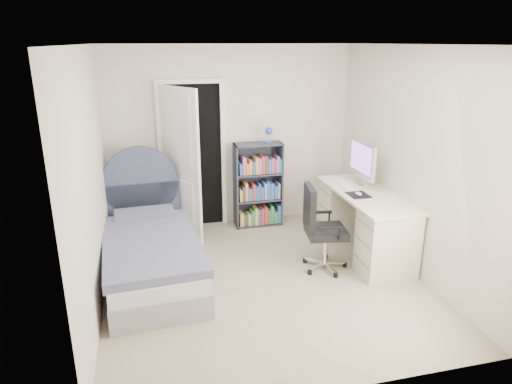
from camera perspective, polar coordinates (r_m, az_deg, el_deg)
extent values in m
cube|color=gray|center=(5.21, 0.90, -11.04)|extent=(3.40, 3.60, 0.05)
cube|color=white|center=(4.54, 1.07, 18.28)|extent=(3.40, 3.60, 0.05)
cube|color=beige|center=(6.45, -3.19, 6.86)|extent=(3.40, 0.05, 2.50)
cube|color=beige|center=(3.09, 9.68, -6.39)|extent=(3.40, 0.05, 2.50)
cube|color=beige|center=(4.60, -20.27, 1.04)|extent=(0.05, 3.60, 2.50)
cube|color=beige|center=(5.41, 18.99, 3.64)|extent=(0.05, 3.60, 2.50)
cube|color=black|center=(6.40, -7.95, 4.33)|extent=(0.80, 0.01, 2.00)
cube|color=white|center=(6.35, -11.80, 4.00)|extent=(0.06, 0.06, 2.00)
cube|color=white|center=(6.43, -4.11, 4.53)|extent=(0.06, 0.06, 2.00)
cube|color=white|center=(6.21, -8.35, 13.53)|extent=(0.92, 0.06, 0.06)
cube|color=white|center=(6.03, -9.42, 3.38)|extent=(0.44, 0.71, 2.00)
cube|color=gray|center=(5.28, -12.82, -9.15)|extent=(1.09, 2.08, 0.26)
cube|color=silver|center=(5.20, -12.98, -7.17)|extent=(1.07, 2.04, 0.16)
cube|color=slate|center=(5.05, -12.97, -6.41)|extent=(1.11, 1.78, 0.10)
cube|color=slate|center=(5.81, -13.74, -2.93)|extent=(0.74, 0.45, 0.12)
cube|color=#3B445C|center=(6.14, -13.93, -2.50)|extent=(0.96, 0.12, 0.81)
cylinder|color=#3B445C|center=(6.01, -14.22, 1.10)|extent=(0.96, 0.12, 0.96)
cylinder|color=tan|center=(6.24, -17.45, -3.83)|extent=(0.04, 0.04, 0.53)
cylinder|color=tan|center=(6.58, -17.30, -2.66)|extent=(0.04, 0.04, 0.53)
cylinder|color=tan|center=(6.22, -14.10, -3.59)|extent=(0.04, 0.04, 0.53)
cylinder|color=tan|center=(6.56, -14.12, -2.43)|extent=(0.04, 0.04, 0.53)
cube|color=tan|center=(6.31, -15.94, -1.00)|extent=(0.42, 0.42, 0.03)
cube|color=tan|center=(6.43, -15.68, -3.78)|extent=(0.38, 0.38, 0.02)
cube|color=#B24C33|center=(6.31, -16.44, -0.77)|extent=(0.17, 0.23, 0.03)
cube|color=#3F598C|center=(6.30, -16.47, -0.52)|extent=(0.16, 0.22, 0.03)
cube|color=#D8CC7F|center=(6.29, -16.49, -0.26)|extent=(0.15, 0.21, 0.03)
cylinder|color=silver|center=(6.38, -8.95, -5.14)|extent=(0.21, 0.21, 0.02)
cylinder|color=silver|center=(6.14, -9.28, 1.03)|extent=(0.02, 0.02, 1.44)
sphere|color=silver|center=(5.93, -8.98, 7.32)|extent=(0.08, 0.08, 0.08)
cube|color=#323744|center=(6.38, -2.56, 0.69)|extent=(0.02, 0.29, 1.19)
cube|color=#323744|center=(6.53, 3.03, 1.10)|extent=(0.02, 0.29, 1.19)
cube|color=#323744|center=(6.30, 0.27, 6.00)|extent=(0.67, 0.29, 0.02)
cube|color=#323744|center=(6.65, 0.26, -3.94)|extent=(0.67, 0.29, 0.02)
cube|color=#323744|center=(6.58, -0.03, 1.25)|extent=(0.67, 0.01, 1.19)
cube|color=#323744|center=(6.52, 0.26, -0.91)|extent=(0.63, 0.27, 0.02)
cube|color=#323744|center=(6.40, 0.27, 2.32)|extent=(0.63, 0.27, 0.02)
cylinder|color=#2547A0|center=(6.33, 1.54, 6.24)|extent=(0.11, 0.11, 0.02)
cylinder|color=silver|center=(6.31, 1.55, 6.92)|extent=(0.02, 0.02, 0.15)
sphere|color=#2547A0|center=(6.27, 1.62, 7.63)|extent=(0.11, 0.11, 0.11)
cube|color=#D8BF4C|center=(6.54, -1.89, -3.32)|extent=(0.05, 0.20, 0.18)
cube|color=#3F3F3F|center=(6.55, -1.40, -3.34)|extent=(0.05, 0.20, 0.16)
cube|color=#D8BF4C|center=(6.56, -0.95, -3.30)|extent=(0.04, 0.20, 0.16)
cube|color=#337F4C|center=(6.56, -0.53, -3.08)|extent=(0.04, 0.20, 0.21)
cube|color=#D8BF4C|center=(6.57, -0.10, -2.91)|extent=(0.05, 0.20, 0.24)
cube|color=#335999|center=(6.58, 0.27, -2.95)|extent=(0.03, 0.20, 0.22)
cube|color=#B23333|center=(6.59, 0.64, -2.87)|extent=(0.04, 0.20, 0.23)
cube|color=#B23333|center=(6.60, 1.11, -2.78)|extent=(0.05, 0.20, 0.25)
cube|color=#337F4C|center=(6.62, 1.50, -2.93)|extent=(0.03, 0.20, 0.20)
cube|color=#337F4C|center=(6.62, 1.87, -2.67)|extent=(0.05, 0.20, 0.26)
cube|color=#337F4C|center=(6.65, 2.30, -2.98)|extent=(0.05, 0.20, 0.17)
cube|color=#335999|center=(6.65, 2.73, -2.57)|extent=(0.05, 0.20, 0.26)
cube|color=#D8BF4C|center=(6.41, -2.02, -0.30)|extent=(0.03, 0.20, 0.16)
cube|color=#3F3F3F|center=(6.41, -1.69, -0.11)|extent=(0.03, 0.20, 0.20)
cube|color=orange|center=(6.41, -1.34, 0.15)|extent=(0.04, 0.20, 0.26)
cube|color=#335999|center=(6.43, -0.87, -0.17)|extent=(0.06, 0.20, 0.17)
cube|color=#B23333|center=(6.44, -0.39, 0.11)|extent=(0.04, 0.20, 0.23)
cube|color=#335999|center=(6.45, -0.01, 0.00)|extent=(0.03, 0.20, 0.20)
cube|color=#335999|center=(6.45, 0.29, 0.20)|extent=(0.02, 0.20, 0.24)
cube|color=#335999|center=(6.47, 0.64, -0.03)|extent=(0.04, 0.20, 0.18)
cube|color=#7F72B2|center=(6.47, 1.05, 0.24)|extent=(0.04, 0.20, 0.23)
cube|color=#335999|center=(6.48, 1.41, 0.39)|extent=(0.03, 0.20, 0.26)
cube|color=#335999|center=(6.50, 1.83, 0.28)|extent=(0.06, 0.20, 0.23)
cube|color=#335999|center=(6.52, 2.32, 0.12)|extent=(0.05, 0.20, 0.18)
cube|color=#7F72B2|center=(6.53, 2.70, 0.32)|extent=(0.03, 0.20, 0.22)
cube|color=#335999|center=(6.30, -2.05, 2.98)|extent=(0.04, 0.20, 0.16)
cube|color=#994C7F|center=(6.30, -1.60, 3.39)|extent=(0.05, 0.20, 0.24)
cube|color=orange|center=(6.32, -1.18, 3.02)|extent=(0.03, 0.20, 0.15)
cube|color=orange|center=(6.32, -0.84, 3.22)|extent=(0.04, 0.20, 0.20)
cube|color=#335999|center=(6.33, -0.47, 3.17)|extent=(0.04, 0.20, 0.18)
cube|color=orange|center=(6.34, -0.05, 3.41)|extent=(0.05, 0.20, 0.23)
cube|color=#7F72B2|center=(6.35, 0.34, 3.38)|extent=(0.03, 0.20, 0.21)
cube|color=#B23333|center=(6.36, 0.75, 3.53)|extent=(0.05, 0.20, 0.24)
cube|color=#3F3F3F|center=(6.37, 1.15, 3.56)|extent=(0.03, 0.20, 0.25)
cube|color=#335999|center=(6.38, 1.51, 3.36)|extent=(0.04, 0.20, 0.19)
cube|color=#994C7F|center=(6.39, 1.90, 3.45)|extent=(0.04, 0.20, 0.21)
cube|color=#B23333|center=(6.41, 2.25, 3.40)|extent=(0.03, 0.20, 0.19)
cube|color=#7F72B2|center=(6.41, 2.57, 3.58)|extent=(0.03, 0.20, 0.23)
cube|color=#335999|center=(6.43, 2.97, 3.44)|extent=(0.05, 0.20, 0.19)
cube|color=beige|center=(5.65, 13.61, -0.24)|extent=(0.65, 1.63, 0.03)
cube|color=beige|center=(5.33, 16.08, -6.20)|extent=(0.60, 0.43, 0.76)
cube|color=beige|center=(6.27, 10.97, -2.05)|extent=(0.60, 0.43, 0.76)
cube|color=silver|center=(5.97, 13.15, 0.99)|extent=(0.17, 0.17, 0.01)
cube|color=silver|center=(5.95, 13.51, 2.16)|extent=(0.03, 0.07, 0.24)
cube|color=silver|center=(5.88, 13.18, 3.95)|extent=(0.05, 0.61, 0.43)
cube|color=#9C53C9|center=(5.86, 12.96, 4.15)|extent=(0.00, 0.54, 0.35)
cube|color=white|center=(5.87, 11.06, 0.85)|extent=(0.14, 0.43, 0.02)
cube|color=black|center=(5.55, 12.67, -0.35)|extent=(0.24, 0.28, 0.00)
ellipsoid|color=white|center=(5.54, 12.68, -0.20)|extent=(0.07, 0.11, 0.03)
cube|color=silver|center=(5.49, 9.81, -8.73)|extent=(0.26, 0.07, 0.02)
cylinder|color=black|center=(5.54, 11.05, -8.89)|extent=(0.06, 0.06, 0.06)
cube|color=silver|center=(5.57, 8.64, -8.24)|extent=(0.15, 0.25, 0.02)
cylinder|color=black|center=(5.70, 8.73, -7.94)|extent=(0.06, 0.06, 0.06)
cube|color=silver|center=(5.51, 7.33, -8.53)|extent=(0.21, 0.21, 0.02)
cylinder|color=black|center=(5.56, 6.14, -8.51)|extent=(0.06, 0.06, 0.06)
cube|color=silver|center=(5.38, 7.66, -9.23)|extent=(0.25, 0.15, 0.02)
cylinder|color=black|center=(5.31, 6.75, -9.92)|extent=(0.06, 0.06, 0.06)
cube|color=silver|center=(5.37, 9.23, -9.35)|extent=(0.08, 0.26, 0.02)
cylinder|color=black|center=(5.29, 9.94, -10.17)|extent=(0.06, 0.06, 0.06)
cylinder|color=silver|center=(5.38, 8.63, -6.98)|extent=(0.05, 0.05, 0.39)
cube|color=black|center=(5.29, 8.74, -4.91)|extent=(0.50, 0.50, 0.08)
cube|color=black|center=(5.14, 6.71, -2.00)|extent=(0.12, 0.41, 0.51)
cube|color=black|center=(5.02, 9.25, -4.44)|extent=(0.28, 0.08, 0.03)
cube|color=black|center=(5.45, 8.04, -2.52)|extent=(0.28, 0.08, 0.03)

